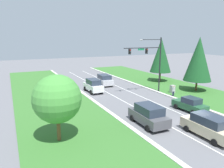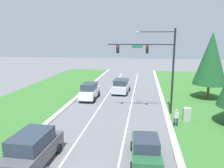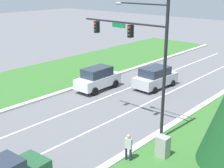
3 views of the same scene
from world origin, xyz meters
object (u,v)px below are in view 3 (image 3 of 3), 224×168
at_px(silver_suv, 155,77).
at_px(utility_cabinet, 163,147).
at_px(white_suv, 98,78).
at_px(traffic_signal_mast, 141,48).
at_px(pedestrian, 128,146).

xyz_separation_m(silver_suv, utility_cabinet, (7.45, -10.34, -0.36)).
xyz_separation_m(white_suv, utility_cabinet, (11.17, -6.25, -0.44)).
bearing_deg(white_suv, silver_suv, 46.81).
distance_m(silver_suv, utility_cabinet, 12.74).
distance_m(traffic_signal_mast, silver_suv, 10.66).
relative_size(silver_suv, utility_cabinet, 3.61).
height_order(silver_suv, utility_cabinet, silver_suv).
relative_size(silver_suv, pedestrian, 2.84).
bearing_deg(utility_cabinet, pedestrian, -127.38).
xyz_separation_m(silver_suv, white_suv, (-3.73, -4.09, 0.08)).
bearing_deg(pedestrian, utility_cabinet, -143.59).
distance_m(traffic_signal_mast, pedestrian, 6.24).
xyz_separation_m(silver_suv, pedestrian, (6.21, -11.96, -0.09)).
bearing_deg(silver_suv, pedestrian, -59.40).
xyz_separation_m(utility_cabinet, pedestrian, (-1.24, -1.62, 0.27)).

